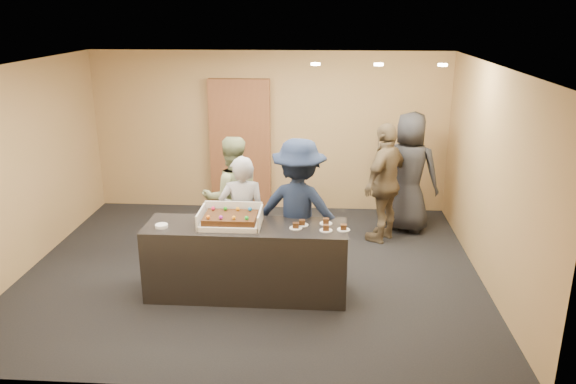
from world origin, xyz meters
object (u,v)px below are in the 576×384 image
at_px(plate_stack, 162,226).
at_px(person_navy_man, 299,211).
at_px(cake_box, 231,221).
at_px(person_sage_man, 232,197).
at_px(serving_counter, 246,260).
at_px(person_server_grey, 243,218).
at_px(sheet_cake, 230,218).
at_px(person_dark_suit, 409,172).
at_px(person_brown_extra, 385,183).
at_px(storage_cabinet, 240,146).

xyz_separation_m(plate_stack, person_navy_man, (1.59, 0.59, 0.01)).
xyz_separation_m(cake_box, person_sage_man, (-0.18, 1.15, -0.09)).
distance_m(serving_counter, person_server_grey, 0.59).
relative_size(serving_counter, sheet_cake, 3.87).
bearing_deg(person_dark_suit, cake_box, 63.50).
relative_size(serving_counter, person_dark_suit, 1.28).
bearing_deg(person_brown_extra, sheet_cake, -11.94).
height_order(serving_counter, storage_cabinet, storage_cabinet).
relative_size(storage_cabinet, cake_box, 3.10).
height_order(cake_box, person_navy_man, person_navy_man).
height_order(person_sage_man, person_navy_man, person_navy_man).
bearing_deg(person_server_grey, person_dark_suit, -148.18).
bearing_deg(storage_cabinet, sheet_cake, -83.83).
height_order(serving_counter, plate_stack, plate_stack).
distance_m(storage_cabinet, person_brown_extra, 2.66).
distance_m(person_sage_man, person_dark_suit, 2.80).
bearing_deg(storage_cabinet, plate_stack, -98.28).
bearing_deg(plate_stack, person_server_grey, 33.17).
bearing_deg(cake_box, sheet_cake, -90.98).
bearing_deg(person_server_grey, person_navy_man, 174.79).
bearing_deg(person_sage_man, person_dark_suit, -176.43).
bearing_deg(person_sage_man, plate_stack, 44.67).
relative_size(storage_cabinet, person_brown_extra, 1.25).
xyz_separation_m(plate_stack, person_brown_extra, (2.81, 1.96, -0.02)).
xyz_separation_m(storage_cabinet, cake_box, (0.33, -3.06, -0.18)).
bearing_deg(sheet_cake, person_navy_man, 30.66).
xyz_separation_m(sheet_cake, person_server_grey, (0.08, 0.46, -0.18)).
distance_m(plate_stack, person_sage_man, 1.44).
bearing_deg(serving_counter, plate_stack, -172.92).
distance_m(plate_stack, person_brown_extra, 3.42).
distance_m(cake_box, person_server_grey, 0.46).
relative_size(cake_box, person_navy_man, 0.39).
bearing_deg(person_navy_man, person_dark_suit, -119.35).
relative_size(sheet_cake, person_sage_man, 0.36).
distance_m(storage_cabinet, sheet_cake, 3.11).
xyz_separation_m(person_sage_man, person_dark_suit, (2.57, 1.10, 0.08)).
bearing_deg(storage_cabinet, person_server_grey, -81.12).
relative_size(plate_stack, person_brown_extra, 0.08).
bearing_deg(person_sage_man, person_brown_extra, 177.57).
bearing_deg(sheet_cake, storage_cabinet, 96.17).
distance_m(cake_box, person_sage_man, 1.16).
height_order(serving_counter, person_sage_man, person_sage_man).
height_order(serving_counter, sheet_cake, sheet_cake).
bearing_deg(person_sage_man, serving_counter, 87.24).
height_order(cake_box, person_server_grey, person_server_grey).
height_order(storage_cabinet, person_sage_man, storage_cabinet).
height_order(sheet_cake, person_navy_man, person_navy_man).
xyz_separation_m(sheet_cake, person_sage_man, (-0.17, 1.17, -0.14)).
distance_m(cake_box, sheet_cake, 0.06).
height_order(storage_cabinet, cake_box, storage_cabinet).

